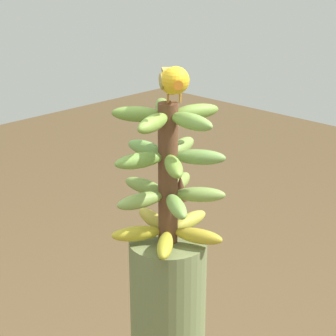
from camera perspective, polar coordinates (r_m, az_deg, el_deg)
The scene contains 2 objects.
banana_bunch at distance 1.33m, azimuth 0.03°, elevation -0.68°, with size 0.26×0.26×0.32m.
perched_bird at distance 1.26m, azimuth 0.56°, elevation 8.22°, with size 0.16×0.18×0.09m.
Camera 1 is at (0.89, 0.87, 1.57)m, focal length 64.67 mm.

